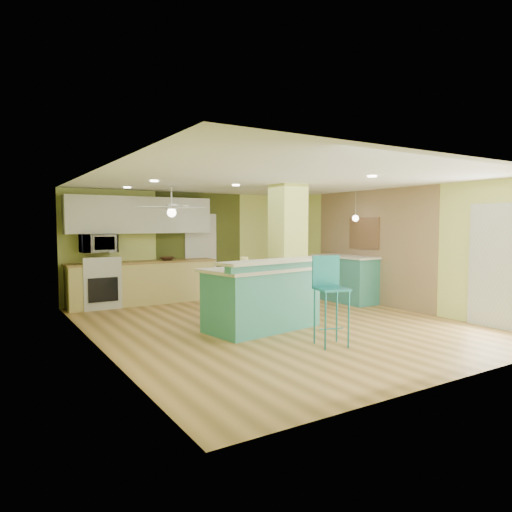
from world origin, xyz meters
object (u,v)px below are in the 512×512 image
(peninsula, at_px, (263,296))
(canister, at_px, (244,262))
(fruit_bowl, at_px, (167,259))
(bar_stool, at_px, (329,285))
(side_counter, at_px, (345,278))

(peninsula, bearing_deg, canister, 137.57)
(peninsula, relative_size, fruit_bowl, 6.97)
(bar_stool, bearing_deg, peninsula, 117.14)
(side_counter, distance_m, fruit_bowl, 4.05)
(side_counter, bearing_deg, peninsula, -156.62)
(peninsula, height_order, side_counter, peninsula)
(peninsula, relative_size, canister, 13.44)
(bar_stool, xyz_separation_m, fruit_bowl, (-0.68, 4.69, 0.11))
(canister, bearing_deg, fruit_bowl, 92.23)
(peninsula, bearing_deg, bar_stool, -86.60)
(peninsula, bearing_deg, fruit_bowl, 87.43)
(peninsula, distance_m, canister, 0.65)
(side_counter, relative_size, fruit_bowl, 4.94)
(fruit_bowl, bearing_deg, side_counter, -30.25)
(peninsula, relative_size, bar_stool, 1.76)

